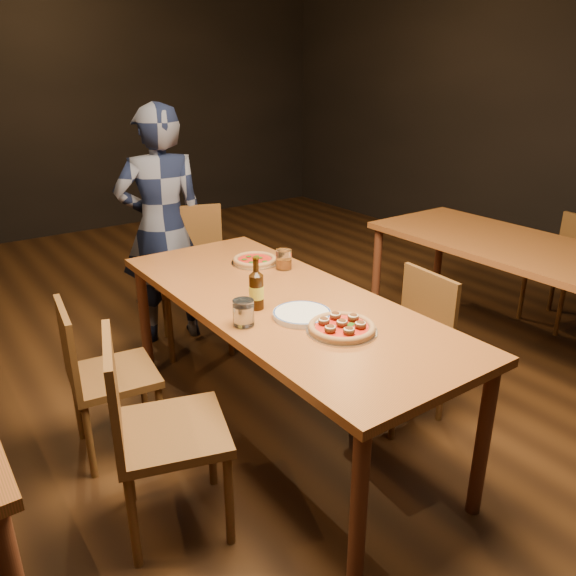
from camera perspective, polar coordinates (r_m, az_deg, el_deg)
ground at (r=3.03m, az=-0.57°, el=-14.26°), size 9.00×9.00×0.00m
room_shell at (r=2.46m, az=-0.74°, el=23.43°), size 9.00×9.00×9.00m
table_main at (r=2.69m, az=-0.62°, el=-2.48°), size 0.80×2.00×0.75m
table_right at (r=3.76m, az=23.04°, el=2.84°), size 0.80×2.00×0.75m
chair_main_nw at (r=2.31m, az=-11.76°, el=-13.94°), size 0.53×0.53×0.90m
chair_main_sw at (r=2.83m, az=-17.31°, el=-8.35°), size 0.43×0.43×0.83m
chair_main_e at (r=3.01m, az=11.31°, el=-5.81°), size 0.42×0.42×0.83m
chair_end at (r=3.72m, az=-9.49°, el=0.89°), size 0.58×0.58×0.96m
chair_nbr_right at (r=4.50m, az=26.03°, el=1.63°), size 0.44×0.44×0.82m
pizza_meatball at (r=2.34m, az=5.49°, el=-3.96°), size 0.30×0.30×0.05m
pizza_margherita at (r=3.15m, az=-3.39°, el=2.85°), size 0.26×0.26×0.03m
plate_stack at (r=2.47m, az=1.43°, el=-2.71°), size 0.26×0.26×0.02m
beer_bottle at (r=2.53m, az=-3.23°, el=-0.28°), size 0.07×0.07×0.24m
water_glass at (r=2.38m, az=-4.55°, el=-2.52°), size 0.09×0.09×0.11m
amber_glass at (r=3.04m, az=-0.43°, el=2.91°), size 0.09×0.09×0.11m
diner at (r=3.81m, az=-12.66°, el=6.04°), size 0.65×0.51×1.58m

